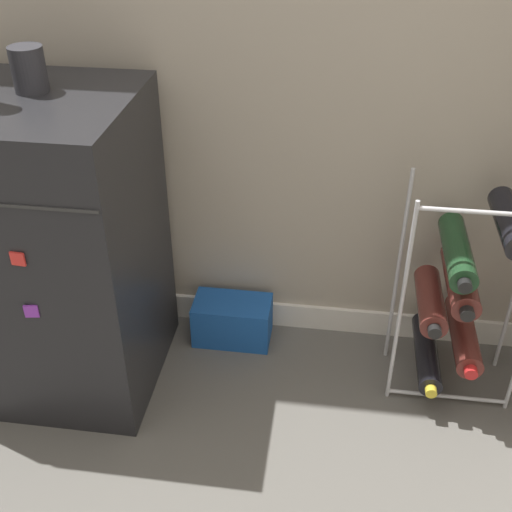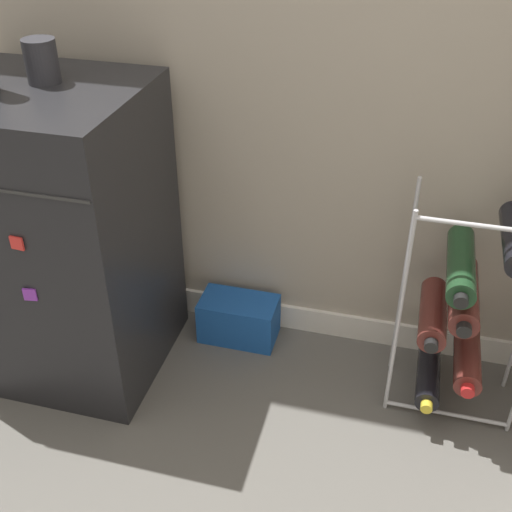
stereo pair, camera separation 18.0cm
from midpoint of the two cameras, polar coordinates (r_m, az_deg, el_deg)
The scene contains 5 objects.
ground_plane at distance 1.83m, azimuth -5.44°, elevation -18.88°, with size 14.00×14.00×0.00m, color #56544F.
mini_fridge at distance 1.94m, azimuth -14.65°, elevation 1.56°, with size 0.57×0.53×0.90m.
wine_rack at distance 1.89m, azimuth 20.37°, elevation -4.44°, with size 0.36×0.33×0.68m.
soda_box at distance 2.16m, azimuth 0.85°, elevation -5.68°, with size 0.26×0.14×0.15m.
fridge_top_cup at distance 1.76m, azimuth -15.70°, elevation 16.29°, with size 0.08×0.08×0.11m.
Camera 2 is at (0.53, -1.01, 1.45)m, focal length 45.00 mm.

